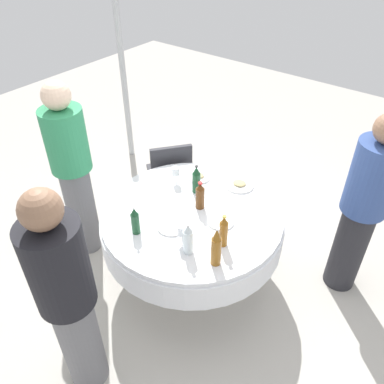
% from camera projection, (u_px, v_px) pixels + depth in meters
% --- Properties ---
extents(ground_plane, '(10.00, 10.00, 0.00)m').
position_uv_depth(ground_plane, '(192.00, 275.00, 3.54)').
color(ground_plane, '#B7B2A8').
extents(dining_table, '(1.46, 1.46, 0.74)m').
position_uv_depth(dining_table, '(192.00, 226.00, 3.18)').
color(dining_table, white).
rests_on(dining_table, ground_plane).
extents(bottle_brown_far, '(0.07, 0.07, 0.25)m').
position_uv_depth(bottle_brown_far, '(200.00, 196.00, 3.07)').
color(bottle_brown_far, '#593314').
rests_on(bottle_brown_far, dining_table).
extents(bottle_dark_green_north, '(0.07, 0.07, 0.26)m').
position_uv_depth(bottle_dark_green_north, '(196.00, 180.00, 3.23)').
color(bottle_dark_green_north, '#194728').
rests_on(bottle_dark_green_north, dining_table).
extents(bottle_clear_south, '(0.07, 0.07, 0.26)m').
position_uv_depth(bottle_clear_south, '(188.00, 239.00, 2.68)').
color(bottle_clear_south, silver).
rests_on(bottle_clear_south, dining_table).
extents(bottle_amber_left, '(0.06, 0.06, 0.27)m').
position_uv_depth(bottle_amber_left, '(223.00, 231.00, 2.73)').
color(bottle_amber_left, '#8C5619').
rests_on(bottle_amber_left, dining_table).
extents(bottle_dark_green_mid, '(0.06, 0.06, 0.24)m').
position_uv_depth(bottle_dark_green_mid, '(135.00, 221.00, 2.84)').
color(bottle_dark_green_mid, '#194728').
rests_on(bottle_dark_green_mid, dining_table).
extents(bottle_amber_west, '(0.07, 0.07, 0.32)m').
position_uv_depth(bottle_amber_west, '(216.00, 247.00, 2.58)').
color(bottle_amber_west, '#8C5619').
rests_on(bottle_amber_west, dining_table).
extents(wine_glass_left, '(0.07, 0.07, 0.15)m').
position_uv_depth(wine_glass_left, '(176.00, 172.00, 3.34)').
color(wine_glass_left, white).
rests_on(wine_glass_left, dining_table).
extents(wine_glass_mid, '(0.07, 0.07, 0.16)m').
position_uv_depth(wine_glass_mid, '(182.00, 231.00, 2.75)').
color(wine_glass_mid, white).
rests_on(wine_glass_mid, dining_table).
extents(plate_outer, '(0.24, 0.24, 0.02)m').
position_uv_depth(plate_outer, '(172.00, 225.00, 2.95)').
color(plate_outer, white).
rests_on(plate_outer, dining_table).
extents(plate_inner, '(0.20, 0.20, 0.04)m').
position_uv_depth(plate_inner, '(199.00, 177.00, 3.45)').
color(plate_inner, white).
rests_on(plate_inner, dining_table).
extents(plate_east, '(0.25, 0.25, 0.04)m').
position_uv_depth(plate_east, '(239.00, 184.00, 3.36)').
color(plate_east, white).
rests_on(plate_east, dining_table).
extents(plate_front, '(0.21, 0.21, 0.02)m').
position_uv_depth(plate_front, '(221.00, 221.00, 2.99)').
color(plate_front, white).
rests_on(plate_front, dining_table).
extents(fork_north, '(0.03, 0.18, 0.00)m').
position_uv_depth(fork_north, '(149.00, 179.00, 3.44)').
color(fork_north, silver).
rests_on(fork_north, dining_table).
extents(person_far, '(0.34, 0.34, 1.65)m').
position_uv_depth(person_far, '(68.00, 297.00, 2.29)').
color(person_far, slate).
rests_on(person_far, ground_plane).
extents(person_north, '(0.34, 0.34, 1.62)m').
position_uv_depth(person_north, '(363.00, 207.00, 2.97)').
color(person_north, '#26262B').
rests_on(person_north, ground_plane).
extents(person_south, '(0.34, 0.34, 1.66)m').
position_uv_depth(person_south, '(73.00, 171.00, 3.31)').
color(person_south, slate).
rests_on(person_south, ground_plane).
extents(chair_west, '(0.56, 0.56, 0.87)m').
position_uv_depth(chair_west, '(170.00, 172.00, 3.91)').
color(chair_west, '#2D2D33').
rests_on(chair_west, ground_plane).
extents(tent_pole_secondary, '(0.07, 0.07, 2.64)m').
position_uv_depth(tent_pole_secondary, '(121.00, 53.00, 4.38)').
color(tent_pole_secondary, '#B2B5B7').
rests_on(tent_pole_secondary, ground_plane).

